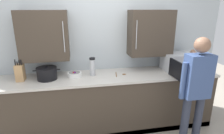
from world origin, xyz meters
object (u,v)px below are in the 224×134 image
knife_block (20,72)px  stock_pot (47,73)px  fruit_bowl (75,74)px  person_figure (196,86)px  thermos_flask (92,66)px  wooden_spoon (120,74)px  microwave_oven (178,62)px

knife_block → stock_pot: bearing=-3.2°
fruit_bowl → knife_block: bearing=-179.7°
knife_block → person_figure: person_figure is taller
thermos_flask → wooden_spoon: thermos_flask is taller
thermos_flask → person_figure: (1.31, -0.74, -0.12)m
microwave_oven → knife_block: bearing=-179.8°
stock_pot → knife_block: (-0.37, 0.02, 0.03)m
microwave_oven → thermos_flask: bearing=179.4°
stock_pot → wooden_spoon: bearing=-1.1°
thermos_flask → wooden_spoon: bearing=-8.3°
microwave_oven → person_figure: (-0.13, -0.73, -0.12)m
stock_pot → wooden_spoon: 1.12m
microwave_oven → thermos_flask: microwave_oven is taller
thermos_flask → fruit_bowl: thermos_flask is taller
wooden_spoon → knife_block: (-1.49, 0.04, 0.11)m
fruit_bowl → person_figure: size_ratio=0.13×
stock_pot → fruit_bowl: stock_pot is taller
microwave_oven → thermos_flask: (-1.44, 0.02, -0.00)m
thermos_flask → knife_block: size_ratio=0.88×
stock_pot → knife_block: bearing=176.8°
person_figure → stock_pot: bearing=160.7°
microwave_oven → fruit_bowl: microwave_oven is taller
microwave_oven → thermos_flask: size_ratio=2.68×
knife_block → person_figure: bearing=-16.9°
wooden_spoon → fruit_bowl: 0.72m
thermos_flask → fruit_bowl: size_ratio=1.36×
microwave_oven → wooden_spoon: microwave_oven is taller
microwave_oven → wooden_spoon: bearing=-177.2°
thermos_flask → stock_pot: 0.68m
microwave_oven → stock_pot: microwave_oven is taller
stock_pot → person_figure: bearing=-19.3°
thermos_flask → person_figure: person_figure is taller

